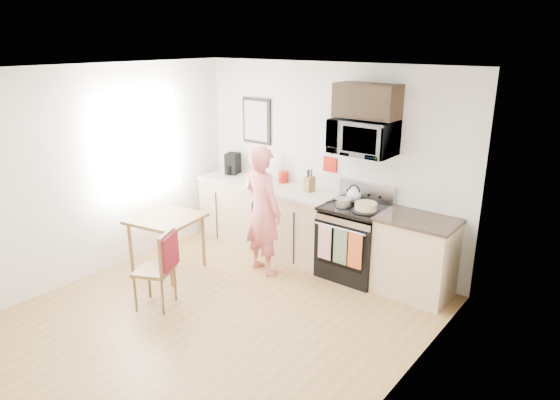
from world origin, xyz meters
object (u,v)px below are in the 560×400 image
Objects in this scene: chair at (164,260)px; cake at (366,207)px; microwave at (363,137)px; range at (354,243)px; person at (263,211)px; dining_table at (166,223)px.

cake reaches higher than chair.
microwave is 0.84× the size of chair.
range is 3.67× the size of cake.
person is 1.42m from chair.
dining_table is (-1.95, -1.34, 0.21)m from range.
range is 1.21m from person.
dining_table is 0.96m from chair.
range is 1.28× the size of chair.
microwave is 1.53m from person.
person reaches higher than range.
microwave reaches higher than range.
dining_table is 2.50m from cake.
microwave is at bearing -132.32° from person.
dining_table is at bearing -143.43° from microwave.
microwave is at bearing 36.57° from dining_table.
cake is at bearing -144.29° from person.
chair is (-1.24, -1.98, 0.15)m from range.
microwave is 0.83m from cake.
microwave is at bearing 133.58° from cake.
cake is (2.13, 1.26, 0.32)m from dining_table.
person is 1.28m from cake.
microwave reaches higher than chair.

